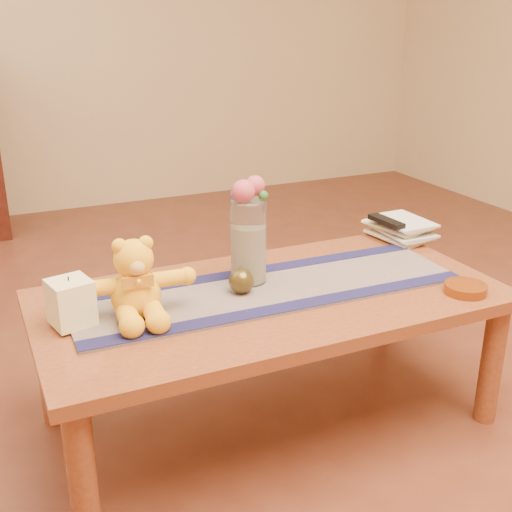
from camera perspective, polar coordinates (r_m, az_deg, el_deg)
name	(u,v)px	position (r m, az deg, el deg)	size (l,w,h in m)	color
floor	(270,419)	(2.16, 1.24, -14.31)	(5.50, 5.50, 0.00)	#552618
coffee_table_top	(271,300)	(1.95, 1.34, -3.91)	(1.40, 0.70, 0.04)	brown
table_leg_fl	(83,478)	(1.67, -15.21, -18.57)	(0.07, 0.07, 0.41)	brown
table_leg_fr	(492,364)	(2.19, 20.26, -8.99)	(0.07, 0.07, 0.41)	brown
table_leg_bl	(48,365)	(2.15, -18.03, -9.21)	(0.07, 0.07, 0.41)	brown
table_leg_br	(384,295)	(2.57, 11.36, -3.45)	(0.07, 0.07, 0.41)	brown
persian_runner	(269,289)	(1.96, 1.15, -2.97)	(1.20, 0.35, 0.01)	#171F43
runner_border_near	(290,306)	(1.84, 3.03, -4.50)	(1.20, 0.06, 0.00)	#171643
runner_border_far	(250,271)	(2.08, -0.51, -1.37)	(1.20, 0.06, 0.00)	#171643
teddy_bear	(135,279)	(1.78, -10.76, -2.00)	(0.32, 0.26, 0.21)	yellow
pillar_candle	(71,302)	(1.79, -16.17, -3.98)	(0.10, 0.10, 0.13)	#FFF4BB
candle_wick	(68,279)	(1.76, -16.40, -1.94)	(0.00, 0.00, 0.01)	black
glass_vase	(248,242)	(1.96, -0.69, 1.26)	(0.11, 0.11, 0.26)	silver
potpourri_fill	(248,254)	(1.98, -0.68, 0.19)	(0.09, 0.09, 0.18)	beige
rose_left	(243,191)	(1.90, -1.14, 5.79)	(0.07, 0.07, 0.07)	#BF4356
rose_right	(255,185)	(1.93, -0.08, 6.32)	(0.06, 0.06, 0.06)	#BF4356
blue_flower_back	(246,189)	(1.95, -0.86, 5.99)	(0.04, 0.04, 0.04)	#5255B2
blue_flower_side	(236,194)	(1.92, -1.77, 5.53)	(0.04, 0.04, 0.04)	#5255B2
leaf_sprig	(263,195)	(1.92, 0.64, 5.42)	(0.03, 0.03, 0.03)	#33662D
bronze_ball	(241,281)	(1.91, -1.31, -2.24)	(0.08, 0.08, 0.08)	#473A17
book_bottom	(383,240)	(2.41, 11.26, 1.44)	(0.17, 0.22, 0.02)	beige
book_lower	(385,235)	(2.41, 11.44, 1.86)	(0.16, 0.22, 0.02)	beige
book_upper	(382,230)	(2.40, 11.16, 2.29)	(0.17, 0.22, 0.02)	beige
book_top	(385,225)	(2.40, 11.46, 2.73)	(0.16, 0.22, 0.02)	beige
tv_remote	(386,221)	(2.38, 11.53, 3.06)	(0.04, 0.16, 0.02)	black
amber_dish	(466,289)	(2.04, 18.18, -2.78)	(0.13, 0.13, 0.03)	#BF5914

